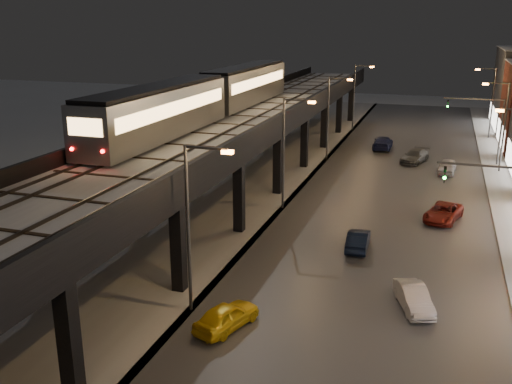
% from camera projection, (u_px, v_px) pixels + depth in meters
% --- Properties ---
extents(road_surface, '(17.00, 120.00, 0.06)m').
position_uv_depth(road_surface, '(389.00, 204.00, 47.81)').
color(road_surface, '#46474D').
rests_on(road_surface, ground).
extents(under_viaduct_pavement, '(11.00, 120.00, 0.06)m').
position_uv_depth(under_viaduct_pavement, '(238.00, 189.00, 51.84)').
color(under_viaduct_pavement, '#9FA1A8').
rests_on(under_viaduct_pavement, ground).
extents(elevated_viaduct, '(9.00, 100.00, 6.30)m').
position_uv_depth(elevated_viaduct, '(225.00, 135.00, 47.36)').
color(elevated_viaduct, black).
rests_on(elevated_viaduct, ground).
extents(viaduct_trackbed, '(8.40, 100.00, 0.32)m').
position_uv_depth(viaduct_trackbed, '(225.00, 126.00, 47.25)').
color(viaduct_trackbed, '#B2B7C1').
rests_on(viaduct_trackbed, elevated_viaduct).
extents(viaduct_parapet_streetside, '(0.30, 100.00, 1.10)m').
position_uv_depth(viaduct_parapet_streetside, '(276.00, 123.00, 45.84)').
color(viaduct_parapet_streetside, black).
rests_on(viaduct_parapet_streetside, elevated_viaduct).
extents(viaduct_parapet_far, '(0.30, 100.00, 1.10)m').
position_uv_depth(viaduct_parapet_far, '(178.00, 117.00, 48.44)').
color(viaduct_parapet_far, black).
rests_on(viaduct_parapet_far, elevated_viaduct).
extents(streetlight_left_1, '(2.57, 0.28, 9.00)m').
position_uv_depth(streetlight_left_1, '(193.00, 218.00, 28.66)').
color(streetlight_left_1, '#38383A').
rests_on(streetlight_left_1, ground).
extents(streetlight_left_2, '(2.57, 0.28, 9.00)m').
position_uv_depth(streetlight_left_2, '(287.00, 146.00, 45.03)').
color(streetlight_left_2, '#38383A').
rests_on(streetlight_left_2, ground).
extents(streetlight_left_3, '(2.57, 0.28, 9.00)m').
position_uv_depth(streetlight_left_3, '(331.00, 113.00, 61.40)').
color(streetlight_left_3, '#38383A').
rests_on(streetlight_left_3, ground).
extents(streetlight_right_3, '(2.56, 0.28, 9.00)m').
position_uv_depth(streetlight_right_3, '(502.00, 121.00, 56.27)').
color(streetlight_right_3, '#38383A').
rests_on(streetlight_right_3, ground).
extents(streetlight_left_4, '(2.57, 0.28, 9.00)m').
position_uv_depth(streetlight_left_4, '(356.00, 93.00, 77.77)').
color(streetlight_left_4, '#38383A').
rests_on(streetlight_left_4, ground).
extents(streetlight_right_4, '(2.56, 0.28, 9.00)m').
position_uv_depth(streetlight_right_4, '(491.00, 98.00, 72.64)').
color(streetlight_right_4, '#38383A').
rests_on(streetlight_right_4, ground).
extents(traffic_light_rig_b, '(6.10, 0.34, 7.00)m').
position_uv_depth(traffic_light_rig_b, '(490.00, 123.00, 59.48)').
color(traffic_light_rig_b, '#38383A').
rests_on(traffic_light_rig_b, ground).
extents(subway_train, '(3.10, 37.74, 3.71)m').
position_uv_depth(subway_train, '(210.00, 95.00, 50.08)').
color(subway_train, gray).
rests_on(subway_train, viaduct_trackbed).
extents(car_taxi, '(2.72, 4.15, 1.31)m').
position_uv_depth(car_taxi, '(227.00, 317.00, 28.29)').
color(car_taxi, yellow).
rests_on(car_taxi, ground).
extents(car_near_white, '(1.53, 3.93, 1.28)m').
position_uv_depth(car_near_white, '(358.00, 240.00, 38.15)').
color(car_near_white, black).
rests_on(car_near_white, ground).
extents(car_mid_dark, '(2.16, 5.17, 1.49)m').
position_uv_depth(car_mid_dark, '(383.00, 143.00, 67.73)').
color(car_mid_dark, '#141A43').
rests_on(car_mid_dark, ground).
extents(car_onc_silver, '(2.51, 4.01, 1.25)m').
position_uv_depth(car_onc_silver, '(414.00, 299.00, 30.21)').
color(car_onc_silver, silver).
rests_on(car_onc_silver, ground).
extents(car_onc_dark, '(3.25, 5.03, 1.29)m').
position_uv_depth(car_onc_dark, '(443.00, 213.00, 43.51)').
color(car_onc_dark, maroon).
rests_on(car_onc_dark, ground).
extents(car_onc_white, '(3.25, 5.05, 1.36)m').
position_uv_depth(car_onc_white, '(415.00, 157.00, 61.31)').
color(car_onc_white, '#525356').
rests_on(car_onc_white, ground).
extents(car_onc_red, '(1.91, 4.10, 1.36)m').
position_uv_depth(car_onc_red, '(447.00, 167.00, 56.99)').
color(car_onc_red, silver).
rests_on(car_onc_red, ground).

